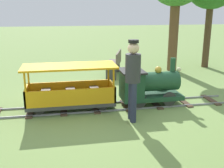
% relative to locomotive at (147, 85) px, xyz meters
% --- Properties ---
extents(ground_plane, '(60.00, 60.00, 0.00)m').
position_rel_locomotive_xyz_m(ground_plane, '(0.00, -0.90, -0.48)').
color(ground_plane, '#75934C').
extents(track, '(0.75, 5.70, 0.04)m').
position_rel_locomotive_xyz_m(track, '(0.00, -0.86, -0.47)').
color(track, gray).
rests_on(track, ground_plane).
extents(locomotive, '(0.71, 1.45, 1.05)m').
position_rel_locomotive_xyz_m(locomotive, '(0.00, 0.00, 0.00)').
color(locomotive, '#1E472D').
rests_on(locomotive, ground_plane).
extents(passenger_car, '(0.81, 2.00, 0.97)m').
position_rel_locomotive_xyz_m(passenger_car, '(0.00, -1.76, -0.06)').
color(passenger_car, '#3F3F3F').
rests_on(passenger_car, ground_plane).
extents(conductor_person, '(0.30, 0.30, 1.62)m').
position_rel_locomotive_xyz_m(conductor_person, '(0.82, -0.58, 0.47)').
color(conductor_person, '#282D47').
rests_on(conductor_person, ground_plane).
extents(park_bench, '(1.36, 0.78, 0.82)m').
position_rel_locomotive_xyz_m(park_bench, '(-2.94, -0.18, -0.07)').
color(park_bench, brown).
rests_on(park_bench, ground_plane).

